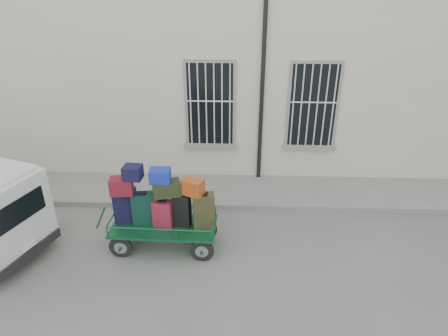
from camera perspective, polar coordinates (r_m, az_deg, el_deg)
The scene contains 4 objects.
ground at distance 9.06m, azimuth -0.52°, elevation -10.67°, with size 80.00×80.00×0.00m, color #61615C.
building at distance 12.93m, azimuth 0.62°, elevation 15.59°, with size 24.00×5.15×6.00m.
sidewalk at distance 10.85m, azimuth 0.03°, elevation -3.28°, with size 24.00×1.70×0.15m, color slate.
luggage_cart at distance 8.51m, azimuth -9.03°, elevation -5.83°, with size 2.63×1.07×1.99m.
Camera 1 is at (0.36, -7.18, 5.51)m, focal length 32.00 mm.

